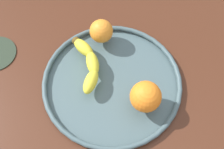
# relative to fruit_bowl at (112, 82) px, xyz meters

# --- Properties ---
(ground_plane) EXTENTS (1.62, 1.62, 0.04)m
(ground_plane) POSITION_rel_fruit_bowl_xyz_m (0.00, 0.00, -0.03)
(ground_plane) COLOR #492516
(fruit_bowl) EXTENTS (0.35, 0.35, 0.02)m
(fruit_bowl) POSITION_rel_fruit_bowl_xyz_m (0.00, 0.00, 0.00)
(fruit_bowl) COLOR #455C60
(fruit_bowl) RESTS_ON ground_plane
(banana) EXTENTS (0.16, 0.10, 0.03)m
(banana) POSITION_rel_fruit_bowl_xyz_m (0.03, 0.07, 0.02)
(banana) COLOR yellow
(banana) RESTS_ON fruit_bowl
(orange_back_left) EXTENTS (0.07, 0.07, 0.07)m
(orange_back_left) POSITION_rel_fruit_bowl_xyz_m (-0.05, -0.08, 0.05)
(orange_back_left) COLOR orange
(orange_back_left) RESTS_ON fruit_bowl
(orange_front_right) EXTENTS (0.06, 0.06, 0.06)m
(orange_front_right) POSITION_rel_fruit_bowl_xyz_m (0.12, 0.05, 0.04)
(orange_front_right) COLOR orange
(orange_front_right) RESTS_ON fruit_bowl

